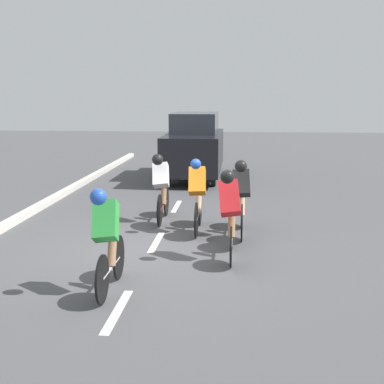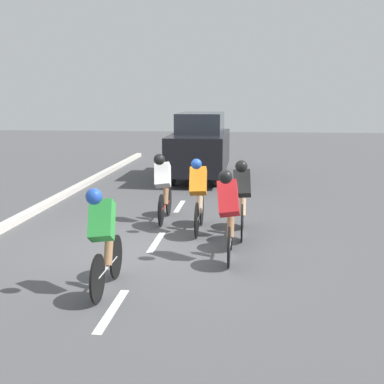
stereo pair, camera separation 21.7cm
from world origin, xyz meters
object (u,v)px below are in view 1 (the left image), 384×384
at_px(cyclist_black, 241,196).
at_px(support_car, 195,146).
at_px(cyclist_white, 161,185).
at_px(cyclist_orange, 198,194).
at_px(cyclist_red, 230,211).
at_px(cyclist_green, 107,237).

height_order(cyclist_black, support_car, support_car).
relative_size(cyclist_white, support_car, 0.37).
relative_size(cyclist_white, cyclist_orange, 1.00).
height_order(cyclist_white, cyclist_red, cyclist_red).
bearing_deg(cyclist_green, cyclist_red, -134.45).
relative_size(cyclist_white, cyclist_red, 1.02).
relative_size(cyclist_red, cyclist_orange, 0.98).
distance_m(cyclist_white, cyclist_orange, 1.16).
xyz_separation_m(cyclist_green, cyclist_orange, (-0.97, -3.37, -0.02)).
relative_size(cyclist_black, cyclist_orange, 1.02).
bearing_deg(cyclist_black, cyclist_orange, -12.09).
height_order(cyclist_orange, support_car, support_car).
bearing_deg(cyclist_orange, support_car, -84.77).
distance_m(cyclist_red, cyclist_orange, 1.84).
bearing_deg(cyclist_white, cyclist_green, 88.16).
xyz_separation_m(cyclist_green, support_car, (-0.34, -10.22, 0.27)).
bearing_deg(cyclist_green, cyclist_white, -91.84).
distance_m(cyclist_black, cyclist_orange, 0.87).
distance_m(cyclist_white, cyclist_red, 2.93).
xyz_separation_m(cyclist_black, support_car, (1.48, -7.03, 0.28)).
relative_size(cyclist_orange, support_car, 0.37).
bearing_deg(cyclist_black, cyclist_green, 60.29).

